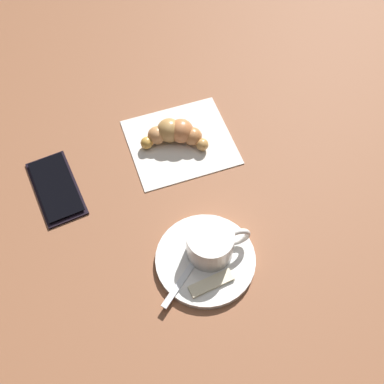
{
  "coord_description": "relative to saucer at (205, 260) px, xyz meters",
  "views": [
    {
      "loc": [
        -0.38,
        0.21,
        0.69
      ],
      "look_at": [
        -0.0,
        0.02,
        0.02
      ],
      "focal_mm": 46.83,
      "sensor_mm": 36.0,
      "label": 1
    }
  ],
  "objects": [
    {
      "name": "ground_plane",
      "position": [
        0.11,
        -0.05,
        -0.01
      ],
      "size": [
        1.8,
        1.8,
        0.0
      ],
      "primitive_type": "plane",
      "color": "brown"
    },
    {
      "name": "saucer",
      "position": [
        0.0,
        0.0,
        0.0
      ],
      "size": [
        0.15,
        0.15,
        0.01
      ],
      "primitive_type": "cylinder",
      "color": "white",
      "rests_on": "ground"
    },
    {
      "name": "espresso_cup",
      "position": [
        0.01,
        -0.01,
        0.03
      ],
      "size": [
        0.07,
        0.1,
        0.05
      ],
      "color": "white",
      "rests_on": "saucer"
    },
    {
      "name": "teaspoon",
      "position": [
        0.0,
        0.02,
        0.01
      ],
      "size": [
        0.08,
        0.11,
        0.01
      ],
      "color": "silver",
      "rests_on": "saucer"
    },
    {
      "name": "sugar_packet",
      "position": [
        -0.04,
        0.01,
        0.01
      ],
      "size": [
        0.02,
        0.07,
        0.01
      ],
      "primitive_type": "cube",
      "rotation": [
        0.0,
        0.0,
        10.98
      ],
      "color": "beige",
      "rests_on": "saucer"
    },
    {
      "name": "napkin",
      "position": [
        0.22,
        -0.06,
        -0.0
      ],
      "size": [
        0.18,
        0.19,
        0.0
      ],
      "primitive_type": "cube",
      "rotation": [
        0.0,
        0.0,
        -0.13
      ],
      "color": "silver",
      "rests_on": "ground"
    },
    {
      "name": "croissant",
      "position": [
        0.22,
        -0.06,
        0.02
      ],
      "size": [
        0.08,
        0.11,
        0.04
      ],
      "color": "tan",
      "rests_on": "napkin"
    },
    {
      "name": "cell_phone",
      "position": [
        0.22,
        0.16,
        -0.0
      ],
      "size": [
        0.14,
        0.07,
        0.01
      ],
      "color": "black",
      "rests_on": "ground"
    }
  ]
}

